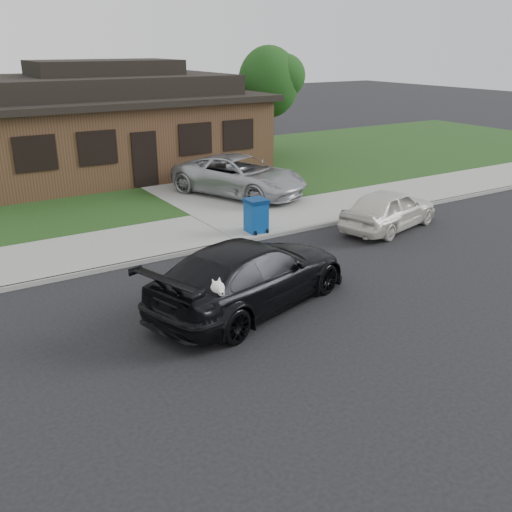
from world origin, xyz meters
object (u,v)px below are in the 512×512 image
sedan (250,275)px  minivan (239,176)px  white_compact (389,209)px  recycling_bin (256,216)px

sedan → minivan: size_ratio=1.07×
minivan → white_compact: minivan is taller
sedan → recycling_bin: bearing=-51.0°
sedan → minivan: 9.33m
sedan → minivan: (4.51, 8.17, 0.11)m
minivan → recycling_bin: (-1.83, -4.10, -0.22)m
sedan → recycling_bin: size_ratio=5.40×
minivan → white_compact: 6.03m
recycling_bin → sedan: bearing=-120.6°
sedan → white_compact: 7.01m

